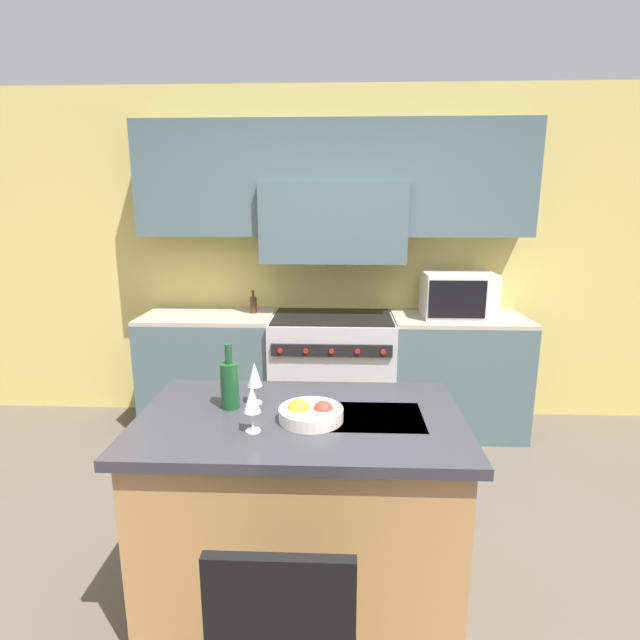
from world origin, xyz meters
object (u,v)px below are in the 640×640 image
at_px(range_stove, 332,373).
at_px(fruit_bowl, 310,413).
at_px(microwave, 458,295).
at_px(wine_bottle, 230,384).
at_px(oil_bottle_on_counter, 253,304).
at_px(wine_glass_far, 255,376).
at_px(wine_glass_near, 252,401).

xyz_separation_m(range_stove, fruit_bowl, (-0.06, -1.84, 0.46)).
bearing_deg(microwave, wine_bottle, -128.69).
distance_m(range_stove, oil_bottle_on_counter, 0.84).
xyz_separation_m(microwave, wine_glass_far, (-1.29, -1.69, -0.08)).
bearing_deg(range_stove, wine_bottle, -104.01).
relative_size(range_stove, fruit_bowl, 3.49).
relative_size(wine_glass_near, wine_glass_far, 1.00).
distance_m(range_stove, microwave, 1.16).
bearing_deg(microwave, range_stove, -178.90).
height_order(wine_glass_far, oil_bottle_on_counter, oil_bottle_on_counter).
distance_m(wine_glass_far, fruit_bowl, 0.33).
xyz_separation_m(wine_glass_near, fruit_bowl, (0.22, 0.12, -0.10)).
distance_m(microwave, wine_glass_far, 2.13).
height_order(wine_glass_far, fruit_bowl, wine_glass_far).
relative_size(microwave, wine_glass_far, 2.73).
bearing_deg(oil_bottle_on_counter, wine_bottle, -83.52).
xyz_separation_m(wine_glass_near, wine_glass_far, (-0.04, 0.29, 0.00)).
bearing_deg(fruit_bowl, wine_glass_near, -152.51).
distance_m(wine_glass_near, wine_glass_far, 0.29).
bearing_deg(wine_bottle, wine_glass_far, 27.64).
bearing_deg(fruit_bowl, microwave, 61.09).
xyz_separation_m(wine_bottle, fruit_bowl, (0.37, -0.12, -0.08)).
bearing_deg(oil_bottle_on_counter, fruit_bowl, -73.53).
xyz_separation_m(wine_glass_far, oil_bottle_on_counter, (-0.31, 1.76, -0.02)).
height_order(wine_bottle, wine_glass_far, wine_bottle).
bearing_deg(wine_glass_near, fruit_bowl, 27.49).
bearing_deg(range_stove, microwave, 1.10).
xyz_separation_m(microwave, oil_bottle_on_counter, (-1.60, 0.07, -0.10)).
bearing_deg(wine_bottle, microwave, 51.31).
distance_m(wine_bottle, oil_bottle_on_counter, 1.83).
height_order(range_stove, oil_bottle_on_counter, oil_bottle_on_counter).
bearing_deg(fruit_bowl, wine_bottle, 161.71).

